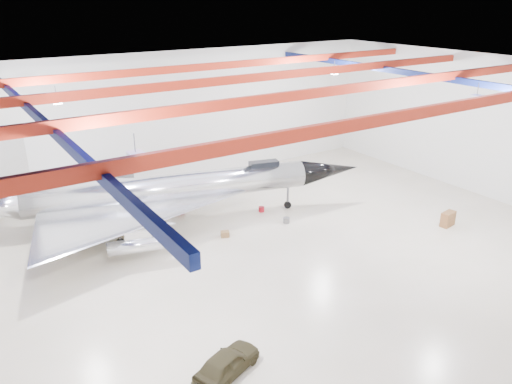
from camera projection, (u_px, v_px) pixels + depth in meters
floor at (268, 253)px, 31.18m from camera, size 40.00×40.00×0.00m
wall_back at (165, 120)px, 40.84m from camera, size 40.00×0.00×40.00m
wall_right at (478, 125)px, 39.33m from camera, size 0.00×30.00×30.00m
ceiling at (270, 75)px, 27.14m from camera, size 40.00×40.00×0.00m
ceiling_structure at (270, 87)px, 27.39m from camera, size 39.50×29.50×1.08m
jet_aircraft at (171, 192)px, 34.41m from camera, size 26.46×18.78×7.34m
jeep at (227, 363)px, 21.07m from camera, size 3.62×2.46×1.14m
desk at (448, 219)px, 34.75m from camera, size 1.21×0.73×1.04m
crate_ply at (116, 245)px, 31.74m from camera, size 0.69×0.61×0.41m
toolbox_red at (181, 211)px, 36.92m from camera, size 0.57×0.49×0.35m
engine_drum at (286, 220)px, 35.30m from camera, size 0.48×0.48×0.41m
crate_small at (78, 243)px, 32.23m from camera, size 0.49×0.43×0.29m
tool_chest at (261, 209)px, 37.16m from camera, size 0.48×0.48×0.38m
oil_barrel at (225, 234)px, 33.27m from camera, size 0.69×0.63×0.39m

